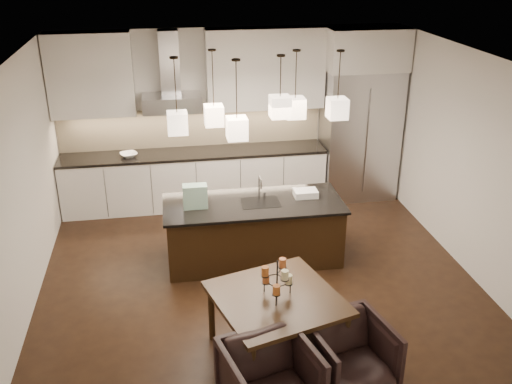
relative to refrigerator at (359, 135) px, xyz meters
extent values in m
cube|color=black|center=(-2.10, -2.38, -1.08)|extent=(5.50, 5.50, 0.02)
cube|color=white|center=(-2.10, -2.38, 1.73)|extent=(5.50, 5.50, 0.02)
cube|color=silver|center=(-2.10, 0.38, 0.32)|extent=(5.50, 0.02, 2.80)
cube|color=silver|center=(-2.10, -5.14, 0.32)|extent=(5.50, 0.02, 2.80)
cube|color=silver|center=(-4.86, -2.38, 0.32)|extent=(0.02, 5.50, 2.80)
cube|color=silver|center=(0.66, -2.38, 0.32)|extent=(0.02, 5.50, 2.80)
cube|color=#B7B7BA|center=(0.00, 0.00, 0.00)|extent=(1.20, 0.72, 2.15)
cube|color=silver|center=(0.00, 0.00, 1.40)|extent=(1.26, 0.72, 0.65)
cube|color=silver|center=(-2.73, 0.05, -0.64)|extent=(4.21, 0.62, 0.88)
cube|color=black|center=(-2.73, 0.05, -0.17)|extent=(4.21, 0.66, 0.04)
cube|color=beige|center=(-2.73, 0.35, 0.16)|extent=(4.21, 0.02, 0.63)
cube|color=silver|center=(-4.20, 0.19, 1.10)|extent=(1.25, 0.35, 1.25)
cube|color=silver|center=(-1.55, 0.19, 1.10)|extent=(1.85, 0.35, 1.25)
cube|color=#B7B7BA|center=(-3.03, 0.10, 0.65)|extent=(0.90, 0.52, 0.24)
cube|color=#B7B7BA|center=(-3.03, 0.21, 1.24)|extent=(0.30, 0.28, 0.96)
imported|color=silver|center=(-3.74, 0.00, -0.12)|extent=(0.33, 0.33, 0.06)
cube|color=black|center=(-2.08, -1.84, -0.67)|extent=(2.31, 0.95, 0.81)
cube|color=black|center=(-2.08, -1.84, -0.25)|extent=(2.38, 1.02, 0.04)
cube|color=#216D50|center=(-2.84, -1.85, -0.07)|extent=(0.31, 0.17, 0.31)
cube|color=silver|center=(-1.35, -1.76, -0.18)|extent=(0.32, 0.22, 0.09)
cylinder|color=beige|center=(-2.04, -3.79, -0.19)|extent=(0.09, 0.09, 0.10)
cylinder|color=#BF6233|center=(-2.26, -3.74, -0.19)|extent=(0.09, 0.09, 0.10)
cylinder|color=#AF5C25|center=(-2.20, -3.96, -0.19)|extent=(0.09, 0.09, 0.10)
cylinder|color=#BF6233|center=(-2.09, -3.72, -0.03)|extent=(0.09, 0.09, 0.10)
cylinder|color=#AF5C25|center=(-2.29, -3.84, -0.03)|extent=(0.09, 0.09, 0.10)
cylinder|color=beige|center=(-2.11, -3.94, -0.03)|extent=(0.09, 0.09, 0.10)
imported|color=black|center=(-2.39, -4.64, -0.71)|extent=(0.96, 0.98, 0.74)
imported|color=black|center=(-1.56, -4.40, -0.73)|extent=(0.89, 0.91, 0.70)
cube|color=beige|center=(-3.01, -1.93, 0.94)|extent=(0.24, 0.24, 0.26)
cube|color=beige|center=(-2.53, -1.51, 0.89)|extent=(0.24, 0.24, 0.26)
cube|color=beige|center=(-1.78, -2.01, 1.10)|extent=(0.24, 0.24, 0.26)
cube|color=beige|center=(-1.52, -1.71, 1.00)|extent=(0.24, 0.24, 0.26)
cube|color=beige|center=(-1.00, -1.82, 1.00)|extent=(0.24, 0.24, 0.26)
cube|color=beige|center=(-2.33, -2.18, 0.91)|extent=(0.24, 0.24, 0.26)
camera|label=1|loc=(-3.19, -8.56, 2.96)|focal=40.00mm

